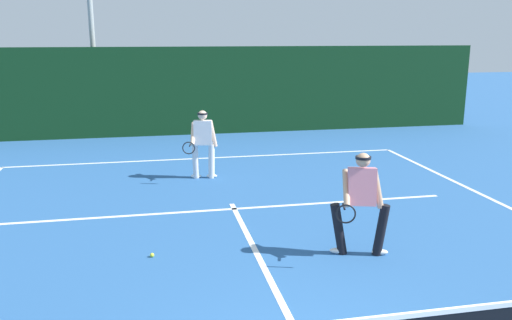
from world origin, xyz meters
TOP-DOWN VIEW (x-y plane):
  - court_line_baseline_far at (0.00, 10.61)m, footprint 10.89×0.10m
  - court_line_service at (0.00, 6.07)m, footprint 8.87×0.10m
  - court_line_centre at (0.00, 3.20)m, footprint 0.10×6.40m
  - player_near at (1.58, 3.48)m, footprint 1.04×0.87m
  - player_far at (-0.35, 8.53)m, footprint 0.88×0.88m
  - tennis_ball at (-1.64, 4.03)m, footprint 0.07×0.07m
  - back_fence_windscreen at (0.00, 14.35)m, footprint 20.64×0.12m
  - light_pole at (-3.37, 15.28)m, footprint 0.55×0.44m

SIDE VIEW (x-z plane):
  - court_line_baseline_far at x=0.00m, z-range 0.00..0.01m
  - court_line_service at x=0.00m, z-range 0.00..0.01m
  - court_line_centre at x=0.00m, z-range 0.00..0.01m
  - tennis_ball at x=-1.64m, z-range 0.00..0.07m
  - player_near at x=1.58m, z-range 0.08..1.74m
  - player_far at x=-0.35m, z-range 0.08..1.74m
  - back_fence_windscreen at x=0.00m, z-range 0.00..3.00m
  - light_pole at x=-3.37m, z-range 0.83..7.72m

